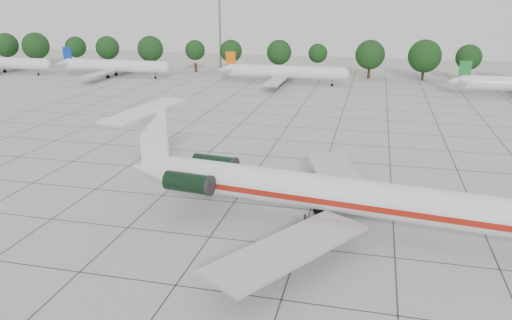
{
  "coord_description": "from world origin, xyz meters",
  "views": [
    {
      "loc": [
        13.3,
        -45.96,
        20.62
      ],
      "look_at": [
        1.41,
        3.88,
        3.5
      ],
      "focal_mm": 35.0,
      "sensor_mm": 36.0,
      "label": 1
    }
  ],
  "objects_px": {
    "ground_crew": "(393,208)",
    "bg_airliner_c": "(284,72)",
    "floodlight_mast": "(220,18)",
    "bg_airliner_b": "(114,66)",
    "main_airliner": "(320,191)",
    "bg_airliner_a": "(0,63)"
  },
  "relations": [
    {
      "from": "main_airliner",
      "to": "bg_airliner_a",
      "type": "xyz_separation_m",
      "value": [
        -94.31,
        73.27,
        -0.55
      ]
    },
    {
      "from": "main_airliner",
      "to": "ground_crew",
      "type": "bearing_deg",
      "value": 36.37
    },
    {
      "from": "ground_crew",
      "to": "floodlight_mast",
      "type": "distance_m",
      "value": 103.47
    },
    {
      "from": "ground_crew",
      "to": "floodlight_mast",
      "type": "bearing_deg",
      "value": -89.86
    },
    {
      "from": "bg_airliner_c",
      "to": "floodlight_mast",
      "type": "height_order",
      "value": "floodlight_mast"
    },
    {
      "from": "ground_crew",
      "to": "bg_airliner_c",
      "type": "distance_m",
      "value": 74.96
    },
    {
      "from": "ground_crew",
      "to": "bg_airliner_c",
      "type": "xyz_separation_m",
      "value": [
        -23.64,
        71.1,
        2.0
      ]
    },
    {
      "from": "bg_airliner_c",
      "to": "floodlight_mast",
      "type": "xyz_separation_m",
      "value": [
        -22.26,
        20.66,
        11.37
      ]
    },
    {
      "from": "bg_airliner_b",
      "to": "floodlight_mast",
      "type": "relative_size",
      "value": 1.11
    },
    {
      "from": "ground_crew",
      "to": "bg_airliner_c",
      "type": "bearing_deg",
      "value": -98.04
    },
    {
      "from": "bg_airliner_c",
      "to": "ground_crew",
      "type": "bearing_deg",
      "value": -71.61
    },
    {
      "from": "ground_crew",
      "to": "floodlight_mast",
      "type": "height_order",
      "value": "floodlight_mast"
    },
    {
      "from": "bg_airliner_c",
      "to": "bg_airliner_a",
      "type": "bearing_deg",
      "value": -178.84
    },
    {
      "from": "main_airliner",
      "to": "ground_crew",
      "type": "xyz_separation_m",
      "value": [
        6.76,
        3.73,
        -2.55
      ]
    },
    {
      "from": "main_airliner",
      "to": "floodlight_mast",
      "type": "bearing_deg",
      "value": 119.78
    },
    {
      "from": "bg_airliner_b",
      "to": "bg_airliner_c",
      "type": "height_order",
      "value": "same"
    },
    {
      "from": "bg_airliner_a",
      "to": "floodlight_mast",
      "type": "distance_m",
      "value": 60.55
    },
    {
      "from": "ground_crew",
      "to": "floodlight_mast",
      "type": "relative_size",
      "value": 0.07
    },
    {
      "from": "floodlight_mast",
      "to": "ground_crew",
      "type": "bearing_deg",
      "value": -63.43
    },
    {
      "from": "bg_airliner_b",
      "to": "main_airliner",
      "type": "bearing_deg",
      "value": -50.68
    },
    {
      "from": "bg_airliner_b",
      "to": "floodlight_mast",
      "type": "height_order",
      "value": "floodlight_mast"
    },
    {
      "from": "floodlight_mast",
      "to": "bg_airliner_b",
      "type": "bearing_deg",
      "value": -138.26
    }
  ]
}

